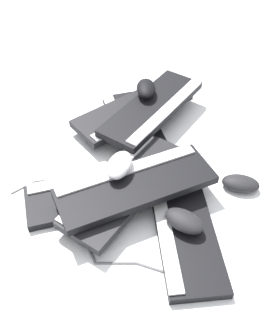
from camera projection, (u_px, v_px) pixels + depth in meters
ground_plane at (101, 176)px, 1.15m from camera, size 3.20×3.20×0.00m
keyboard_0 at (182, 222)px, 1.01m from camera, size 0.43×0.40×0.03m
keyboard_1 at (137, 131)px, 1.28m from camera, size 0.46×0.35×0.03m
keyboard_2 at (102, 192)px, 1.09m from camera, size 0.35×0.46×0.03m
keyboard_3 at (134, 110)px, 1.32m from camera, size 0.20×0.46×0.03m
keyboard_4 at (153, 108)px, 1.28m from camera, size 0.22×0.46×0.03m
keyboard_5 at (125, 185)px, 1.07m from camera, size 0.22×0.46×0.03m
keyboard_6 at (135, 185)px, 1.03m from camera, size 0.30×0.46×0.03m
mouse_0 at (184, 221)px, 0.97m from camera, size 0.12×0.08×0.04m
mouse_1 at (146, 88)px, 1.30m from camera, size 0.12×0.12×0.04m
mouse_2 at (241, 183)px, 1.10m from camera, size 0.13×0.12×0.04m
mouse_3 at (120, 164)px, 1.03m from camera, size 0.11×0.13×0.04m
cable_0 at (93, 226)px, 1.02m from camera, size 0.57×0.20×0.01m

